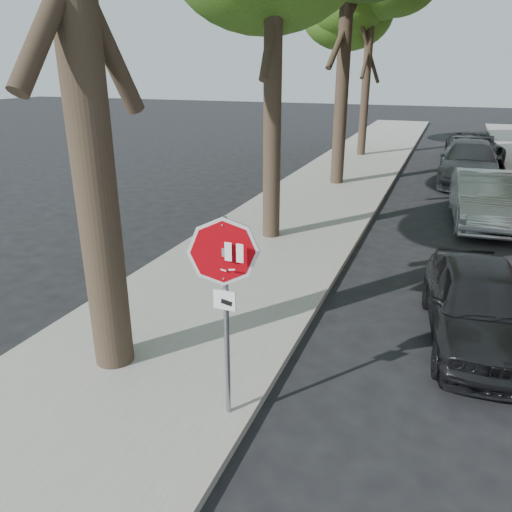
{
  "coord_description": "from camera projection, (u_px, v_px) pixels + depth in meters",
  "views": [
    {
      "loc": [
        1.53,
        -4.81,
        4.26
      ],
      "look_at": [
        -0.57,
        0.64,
        2.05
      ],
      "focal_mm": 35.0,
      "sensor_mm": 36.0,
      "label": 1
    }
  ],
  "objects": [
    {
      "name": "ground",
      "position": [
        280.0,
        432.0,
        6.22
      ],
      "size": [
        120.0,
        120.0,
        0.0
      ],
      "primitive_type": "plane",
      "color": "black",
      "rests_on": "ground"
    },
    {
      "name": "sidewalk_left",
      "position": [
        321.0,
        195.0,
        17.51
      ],
      "size": [
        4.0,
        55.0,
        0.12
      ],
      "primitive_type": "cube",
      "color": "gray",
      "rests_on": "ground"
    },
    {
      "name": "curb_left",
      "position": [
        380.0,
        200.0,
        16.82
      ],
      "size": [
        0.12,
        55.0,
        0.13
      ],
      "primitive_type": "cube",
      "color": "#9E9384",
      "rests_on": "ground"
    },
    {
      "name": "stop_sign",
      "position": [
        225.0,
        282.0,
        5.74
      ],
      "size": [
        0.76,
        0.34,
        2.61
      ],
      "color": "gray",
      "rests_on": "sidewalk_left"
    },
    {
      "name": "car_a",
      "position": [
        480.0,
        304.0,
        8.08
      ],
      "size": [
        2.03,
        4.08,
        1.34
      ],
      "primitive_type": "imported",
      "rotation": [
        0.0,
        0.0,
        0.12
      ],
      "color": "black",
      "rests_on": "ground"
    },
    {
      "name": "car_b",
      "position": [
        483.0,
        199.0,
        14.29
      ],
      "size": [
        1.87,
        4.54,
        1.46
      ],
      "primitive_type": "imported",
      "rotation": [
        0.0,
        0.0,
        0.07
      ],
      "color": "#A2A5AA",
      "rests_on": "ground"
    },
    {
      "name": "car_c",
      "position": [
        469.0,
        162.0,
        19.51
      ],
      "size": [
        2.23,
        5.46,
        1.58
      ],
      "primitive_type": "imported",
      "rotation": [
        0.0,
        0.0,
        0.0
      ],
      "color": "#56565B",
      "rests_on": "ground"
    },
    {
      "name": "car_d",
      "position": [
        474.0,
        147.0,
        24.18
      ],
      "size": [
        2.8,
        5.03,
        1.33
      ],
      "primitive_type": "imported",
      "rotation": [
        0.0,
        0.0,
        0.13
      ],
      "color": "black",
      "rests_on": "ground"
    }
  ]
}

